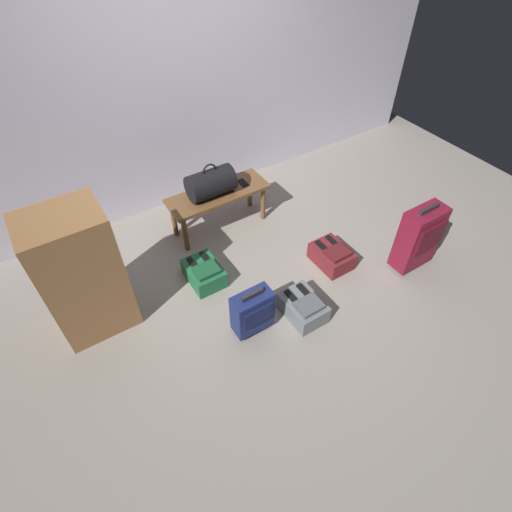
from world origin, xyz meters
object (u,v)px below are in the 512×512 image
(suitcase_small_navy, at_px, (253,312))
(backpack_grey, at_px, (303,307))
(cell_phone, at_px, (243,183))
(backpack_maroon, at_px, (332,256))
(side_cabinet, at_px, (82,275))
(backpack_green, at_px, (204,273))
(duffel_bag_black, at_px, (211,183))
(bench, at_px, (218,198))
(suitcase_upright_burgundy, at_px, (419,237))

(suitcase_small_navy, distance_m, backpack_grey, 0.47)
(cell_phone, distance_m, backpack_maroon, 1.13)
(cell_phone, height_order, side_cabinet, side_cabinet)
(backpack_maroon, xyz_separation_m, backpack_green, (-1.10, 0.45, 0.00))
(duffel_bag_black, relative_size, cell_phone, 3.06)
(cell_phone, bearing_deg, backpack_grey, -100.50)
(duffel_bag_black, xyz_separation_m, suitcase_small_navy, (-0.34, -1.26, -0.32))
(backpack_green, bearing_deg, duffel_bag_black, 54.18)
(bench, distance_m, side_cabinet, 1.50)
(side_cabinet, bearing_deg, suitcase_upright_burgundy, -19.82)
(duffel_bag_black, height_order, side_cabinet, side_cabinet)
(suitcase_upright_burgundy, xyz_separation_m, backpack_green, (-1.70, 0.87, -0.26))
(backpack_green, relative_size, side_cabinet, 0.35)
(cell_phone, bearing_deg, suitcase_small_navy, -118.50)
(duffel_bag_black, distance_m, cell_phone, 0.37)
(suitcase_upright_burgundy, height_order, backpack_maroon, suitcase_upright_burgundy)
(suitcase_small_navy, xyz_separation_m, backpack_maroon, (1.02, 0.24, -0.15))
(bench, bearing_deg, suitcase_small_navy, -107.59)
(suitcase_upright_burgundy, bearing_deg, suitcase_small_navy, 173.71)
(cell_phone, bearing_deg, bench, 179.20)
(duffel_bag_black, distance_m, backpack_maroon, 1.32)
(suitcase_upright_burgundy, relative_size, side_cabinet, 0.63)
(backpack_maroon, bearing_deg, cell_phone, 108.34)
(backpack_grey, distance_m, side_cabinet, 1.74)
(duffel_bag_black, distance_m, suitcase_upright_burgundy, 1.94)
(suitcase_upright_burgundy, bearing_deg, cell_phone, 122.98)
(duffel_bag_black, xyz_separation_m, backpack_grey, (0.10, -1.36, -0.47))
(cell_phone, xyz_separation_m, backpack_maroon, (0.34, -1.02, -0.34))
(suitcase_small_navy, bearing_deg, backpack_grey, -12.47)
(backpack_maroon, xyz_separation_m, backpack_grey, (-0.59, -0.33, 0.00))
(cell_phone, relative_size, suitcase_small_navy, 0.31)
(backpack_grey, relative_size, side_cabinet, 0.35)
(suitcase_small_navy, bearing_deg, side_cabinet, 142.66)
(duffel_bag_black, bearing_deg, backpack_green, -125.82)
(duffel_bag_black, relative_size, backpack_green, 1.16)
(bench, bearing_deg, duffel_bag_black, -180.00)
(backpack_maroon, height_order, side_cabinet, side_cabinet)
(bench, height_order, backpack_maroon, bench)
(suitcase_small_navy, bearing_deg, backpack_green, 96.73)
(backpack_grey, bearing_deg, suitcase_upright_burgundy, -3.99)
(duffel_bag_black, bearing_deg, backpack_grey, -85.88)
(suitcase_upright_burgundy, distance_m, backpack_green, 1.93)
(suitcase_small_navy, distance_m, backpack_maroon, 1.06)
(backpack_green, bearing_deg, backpack_grey, -56.71)
(backpack_green, bearing_deg, cell_phone, 36.80)
(suitcase_upright_burgundy, distance_m, backpack_grey, 1.22)
(side_cabinet, bearing_deg, backpack_maroon, -14.61)
(suitcase_upright_burgundy, bearing_deg, side_cabinet, 160.18)
(bench, distance_m, backpack_grey, 1.39)
(bench, bearing_deg, side_cabinet, -160.56)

